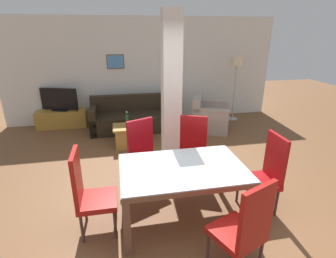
% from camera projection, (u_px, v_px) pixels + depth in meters
% --- Properties ---
extents(ground_plane, '(18.00, 18.00, 0.00)m').
position_uv_depth(ground_plane, '(182.00, 218.00, 3.52)').
color(ground_plane, brown).
extents(back_wall, '(7.20, 0.09, 2.70)m').
position_uv_depth(back_wall, '(144.00, 70.00, 6.98)').
color(back_wall, silver).
rests_on(back_wall, ground_plane).
extents(divider_pillar, '(0.33, 0.29, 2.70)m').
position_uv_depth(divider_pillar, '(171.00, 91.00, 4.66)').
color(divider_pillar, silver).
rests_on(divider_pillar, ground_plane).
extents(dining_table, '(1.56, 1.04, 0.77)m').
position_uv_depth(dining_table, '(183.00, 178.00, 3.30)').
color(dining_table, brown).
rests_on(dining_table, ground_plane).
extents(dining_chair_far_left, '(0.61, 0.61, 1.09)m').
position_uv_depth(dining_chair_far_left, '(144.00, 153.00, 4.07)').
color(dining_chair_far_left, maroon).
rests_on(dining_chair_far_left, ground_plane).
extents(dining_chair_head_right, '(0.46, 0.46, 1.09)m').
position_uv_depth(dining_chair_head_right, '(266.00, 172.00, 3.53)').
color(dining_chair_head_right, '#9E1215').
rests_on(dining_chair_head_right, ground_plane).
extents(dining_chair_head_left, '(0.46, 0.46, 1.09)m').
position_uv_depth(dining_chair_head_left, '(89.00, 191.00, 3.11)').
color(dining_chair_head_left, '#A41712').
rests_on(dining_chair_head_left, ground_plane).
extents(dining_chair_far_right, '(0.60, 0.60, 1.09)m').
position_uv_depth(dining_chair_far_right, '(192.00, 149.00, 4.21)').
color(dining_chair_far_right, maroon).
rests_on(dining_chair_far_right, ground_plane).
extents(dining_chair_near_right, '(0.60, 0.60, 1.09)m').
position_uv_depth(dining_chair_near_right, '(244.00, 227.00, 2.54)').
color(dining_chair_near_right, maroon).
rests_on(dining_chair_near_right, ground_plane).
extents(sofa, '(2.07, 0.85, 0.82)m').
position_uv_depth(sofa, '(133.00, 118.00, 6.58)').
color(sofa, black).
rests_on(sofa, ground_plane).
extents(armchair, '(1.14, 1.18, 0.84)m').
position_uv_depth(armchair, '(209.00, 118.00, 6.58)').
color(armchair, '#9F948A').
rests_on(armchair, ground_plane).
extents(coffee_table, '(0.75, 0.53, 0.45)m').
position_uv_depth(coffee_table, '(131.00, 135.00, 5.65)').
color(coffee_table, olive).
rests_on(coffee_table, ground_plane).
extents(bottle, '(0.07, 0.07, 0.30)m').
position_uv_depth(bottle, '(127.00, 120.00, 5.59)').
color(bottle, '#194C23').
rests_on(bottle, coffee_table).
extents(tv_stand, '(1.22, 0.40, 0.45)m').
position_uv_depth(tv_stand, '(62.00, 119.00, 6.73)').
color(tv_stand, '#A97E2F').
rests_on(tv_stand, ground_plane).
extents(tv_screen, '(0.91, 0.35, 0.58)m').
position_uv_depth(tv_screen, '(59.00, 100.00, 6.55)').
color(tv_screen, black).
rests_on(tv_screen, tv_stand).
extents(floor_lamp, '(0.31, 0.31, 1.71)m').
position_uv_depth(floor_lamp, '(237.00, 68.00, 6.92)').
color(floor_lamp, '#B7B7BC').
rests_on(floor_lamp, ground_plane).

